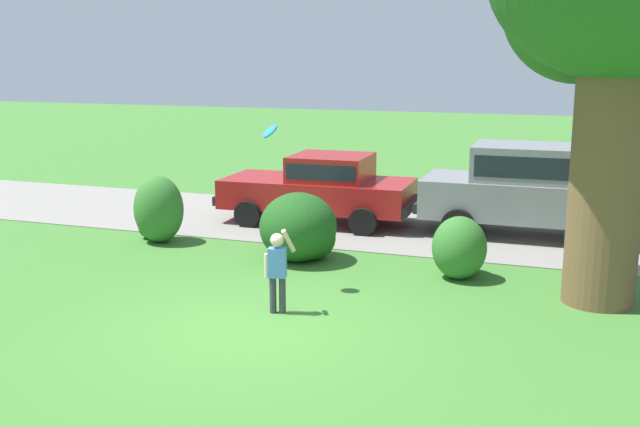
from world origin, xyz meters
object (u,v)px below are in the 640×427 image
object	(u,v)px
parked_sedan	(322,186)
parked_suv	(534,186)
frisbee	(270,131)
child_thrower	(277,266)

from	to	relation	value
parked_sedan	parked_suv	xyz separation A→B (m)	(4.57, 0.23, 0.23)
parked_sedan	parked_suv	distance (m)	4.58
parked_suv	frisbee	distance (m)	6.51
parked_suv	frisbee	world-z (taller)	frisbee
parked_sedan	child_thrower	bearing A→B (deg)	-76.68
child_thrower	frisbee	xyz separation A→B (m)	(-0.53, 1.03, 1.85)
child_thrower	parked_suv	bearing A→B (deg)	62.81
parked_suv	frisbee	size ratio (longest dim) A/B	14.93
child_thrower	frisbee	bearing A→B (deg)	117.45
parked_suv	child_thrower	world-z (taller)	parked_suv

